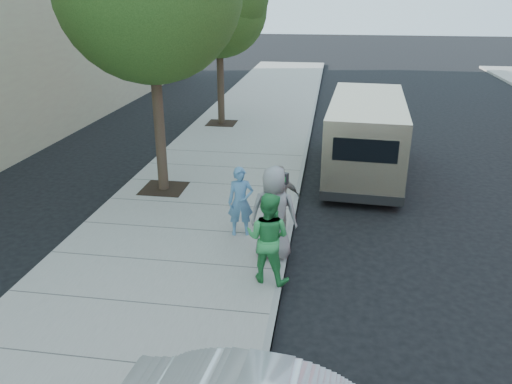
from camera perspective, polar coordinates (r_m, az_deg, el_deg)
ground at (r=11.63m, az=-3.37°, el=-5.20°), size 120.00×120.00×0.00m
sidewalk at (r=11.83m, az=-8.14°, el=-4.50°), size 5.00×60.00×0.15m
curb_face at (r=11.41m, az=3.75°, el=-5.36°), size 0.12×60.00×0.16m
tree_far at (r=20.61m, az=-4.17°, el=20.73°), size 3.92×3.80×6.49m
parking_meter at (r=10.81m, az=2.85°, el=0.11°), size 0.34×0.22×1.56m
van at (r=15.63m, az=12.39°, el=6.38°), size 2.48×6.43×2.34m
person_officer at (r=11.12m, az=-1.77°, el=-1.11°), size 0.65×0.50×1.59m
person_green_shirt at (r=9.32m, az=1.37°, el=-5.25°), size 1.00×0.85×1.78m
person_gray_shirt at (r=10.10m, az=2.04°, el=-2.43°), size 0.98×0.65×1.97m
person_striped_polo at (r=11.31m, az=2.77°, el=-0.77°), size 1.00×0.71×1.58m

